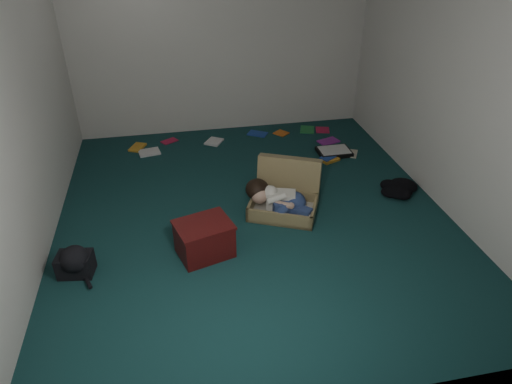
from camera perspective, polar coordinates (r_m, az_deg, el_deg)
name	(u,v)px	position (r m, az deg, el deg)	size (l,w,h in m)	color
floor	(253,213)	(4.83, -0.35, -2.62)	(4.50, 4.50, 0.00)	#143A3A
wall_back	(221,37)	(6.38, -4.44, 18.70)	(4.50, 4.50, 0.00)	white
wall_front	(338,247)	(2.32, 10.23, -6.77)	(4.50, 4.50, 0.00)	white
wall_left	(18,111)	(4.35, -27.58, 9.00)	(4.50, 4.50, 0.00)	white
wall_right	(453,81)	(4.99, 23.36, 12.61)	(4.50, 4.50, 0.00)	white
suitcase	(285,195)	(4.86, 3.71, -0.34)	(0.90, 0.89, 0.50)	#968252
person	(278,199)	(4.70, 2.79, -0.91)	(0.65, 0.57, 0.31)	silver
maroon_bin	(204,239)	(4.21, -6.48, -5.83)	(0.58, 0.51, 0.34)	#480F0F
backpack	(75,263)	(4.31, -21.67, -8.30)	(0.37, 0.30, 0.22)	black
clothing_pile	(400,188)	(5.38, 17.57, 0.43)	(0.39, 0.32, 0.12)	black
paper_tray	(334,152)	(6.10, 9.74, 5.00)	(0.43, 0.32, 0.06)	black
book_scatter	(259,142)	(6.33, 0.42, 6.32)	(2.96, 1.24, 0.02)	gold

